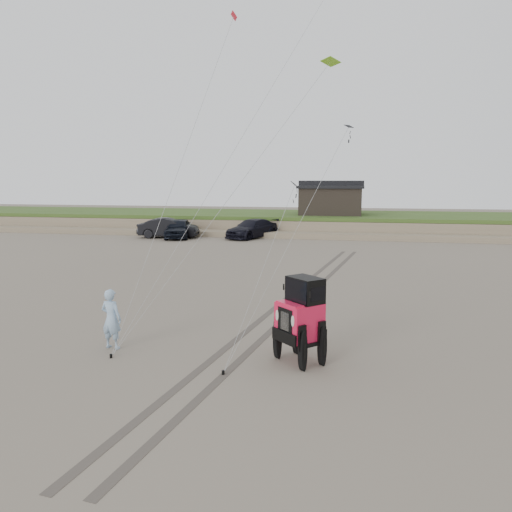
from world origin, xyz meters
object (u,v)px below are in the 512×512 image
Objects in this scene: cabin at (331,199)px; man at (111,319)px; jeep at (300,329)px; truck_a at (179,228)px; truck_b at (168,228)px; truck_c at (252,229)px.

cabin reaches higher than man.
truck_a is at bearing 161.00° from jeep.
truck_b is 2.84× the size of man.
truck_a is at bearing -141.92° from truck_c.
truck_b is 32.21m from jeep.
truck_a is 0.96× the size of jeep.
truck_b is 7.51m from truck_c.
cabin is 1.26× the size of truck_a.
truck_c is 3.05× the size of man.
truck_b is (-0.98, 0.06, 0.02)m from truck_a.
man is (8.15, -28.42, 0.08)m from truck_a.
jeep is (0.97, -36.88, -2.25)m from cabin.
jeep reaches higher than truck_b.
truck_c is 29.80m from man.
truck_c is 30.75m from jeep.
jeep is at bearing -159.38° from truck_b.
truck_c is 1.08× the size of jeep.
truck_b is 29.90m from man.
man is at bearing -84.72° from truck_a.
cabin is at bearing 73.33° from truck_c.
man is at bearing -97.53° from cabin.
cabin is 9.97m from truck_c.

